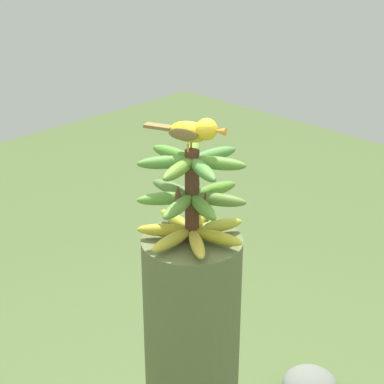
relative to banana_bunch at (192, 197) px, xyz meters
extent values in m
cylinder|color=#4C2D1E|center=(0.00, 0.00, 0.00)|extent=(0.04, 0.04, 0.25)
ellipsoid|color=gold|center=(0.05, -0.05, -0.10)|extent=(0.12, 0.13, 0.03)
ellipsoid|color=gold|center=(0.07, 0.00, -0.10)|extent=(0.14, 0.04, 0.03)
ellipsoid|color=gold|center=(0.04, 0.06, -0.10)|extent=(0.11, 0.13, 0.03)
ellipsoid|color=gold|center=(-0.02, 0.07, -0.10)|extent=(0.07, 0.15, 0.03)
ellipsoid|color=#ACB133|center=(-0.07, 0.03, -0.10)|extent=(0.14, 0.09, 0.03)
ellipsoid|color=gold|center=(-0.06, -0.03, -0.10)|extent=(0.14, 0.10, 0.03)
ellipsoid|color=#ACAE2F|center=(-0.01, -0.07, -0.10)|extent=(0.06, 0.15, 0.03)
ellipsoid|color=#577B39|center=(0.00, -0.07, 0.00)|extent=(0.04, 0.14, 0.03)
ellipsoid|color=#568E32|center=(0.05, -0.04, 0.00)|extent=(0.13, 0.11, 0.03)
ellipsoid|color=#5B8635|center=(0.07, 0.02, 0.00)|extent=(0.15, 0.07, 0.03)
ellipsoid|color=#4E7C2B|center=(0.03, 0.06, 0.00)|extent=(0.09, 0.14, 0.03)
ellipsoid|color=olive|center=(-0.03, 0.06, 0.00)|extent=(0.10, 0.14, 0.03)
ellipsoid|color=#588C2B|center=(-0.07, 0.01, 0.00)|extent=(0.15, 0.06, 0.03)
ellipsoid|color=#4D8633|center=(-0.05, -0.05, 0.00)|extent=(0.13, 0.12, 0.03)
ellipsoid|color=#4C8239|center=(0.02, 0.06, 0.10)|extent=(0.09, 0.14, 0.03)
ellipsoid|color=#558530|center=(-0.03, 0.06, 0.10)|extent=(0.10, 0.14, 0.03)
ellipsoid|color=#4A8237|center=(-0.06, 0.01, 0.10)|extent=(0.15, 0.06, 0.03)
ellipsoid|color=olive|center=(-0.05, -0.04, 0.10)|extent=(0.13, 0.12, 0.03)
ellipsoid|color=#4D892C|center=(0.00, -0.07, 0.10)|extent=(0.04, 0.14, 0.03)
ellipsoid|color=#4D8235|center=(0.05, -0.04, 0.10)|extent=(0.13, 0.11, 0.03)
ellipsoid|color=olive|center=(0.06, 0.02, 0.10)|extent=(0.15, 0.07, 0.03)
cone|color=brown|center=(0.04, -0.01, 0.01)|extent=(0.04, 0.04, 0.06)
cone|color=brown|center=(-0.01, 0.04, -0.01)|extent=(0.04, 0.04, 0.06)
cylinder|color=#C68933|center=(0.01, 0.00, 0.13)|extent=(0.01, 0.00, 0.02)
cylinder|color=#C68933|center=(-0.01, -0.01, 0.13)|extent=(0.01, 0.00, 0.02)
ellipsoid|color=yellow|center=(0.00, -0.01, 0.17)|extent=(0.08, 0.11, 0.05)
ellipsoid|color=brown|center=(0.02, -0.01, 0.17)|extent=(0.04, 0.07, 0.03)
ellipsoid|color=brown|center=(-0.02, -0.02, 0.17)|extent=(0.04, 0.07, 0.03)
cube|color=brown|center=(0.03, -0.09, 0.17)|extent=(0.05, 0.07, 0.01)
sphere|color=yellow|center=(-0.02, 0.03, 0.18)|extent=(0.05, 0.05, 0.05)
sphere|color=black|center=(-0.04, 0.03, 0.19)|extent=(0.01, 0.01, 0.01)
cone|color=orange|center=(-0.03, 0.06, 0.18)|extent=(0.03, 0.03, 0.02)
camera|label=1|loc=(1.09, 1.06, 0.70)|focal=62.55mm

